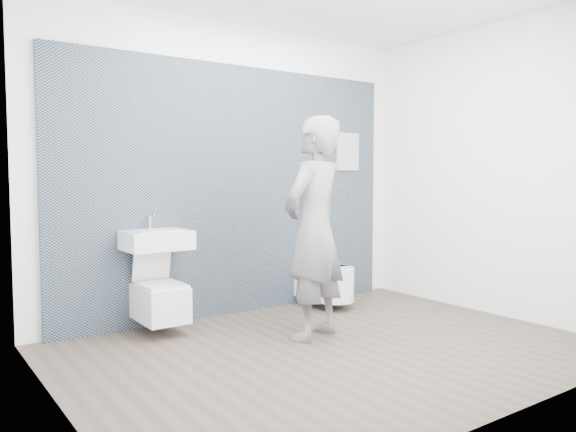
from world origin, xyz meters
TOP-DOWN VIEW (x-y plane):
  - ground at (0.00, 0.00)m, footprint 4.00×4.00m
  - room_shell at (0.00, 0.00)m, footprint 4.00×4.00m
  - tile_wall at (0.00, 1.47)m, footprint 3.60×0.06m
  - washbasin at (-0.92, 1.24)m, footprint 0.54×0.41m
  - toilet_square at (-0.92, 1.19)m, footprint 0.35×0.51m
  - toilet_rounded at (0.86, 1.12)m, footprint 0.38×0.64m
  - info_placard at (1.39, 1.43)m, footprint 0.31×0.03m
  - visitor at (0.07, 0.34)m, footprint 0.78×0.64m

SIDE VIEW (x-z plane):
  - ground at x=0.00m, z-range 0.00..0.00m
  - tile_wall at x=0.00m, z-range -1.20..1.20m
  - info_placard at x=1.39m, z-range -0.21..0.21m
  - toilet_rounded at x=0.86m, z-range 0.08..0.43m
  - toilet_square at x=-0.92m, z-range -0.06..0.63m
  - washbasin at x=-0.92m, z-range 0.60..1.00m
  - visitor at x=0.07m, z-range 0.00..1.82m
  - room_shell at x=0.00m, z-range -0.26..3.74m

